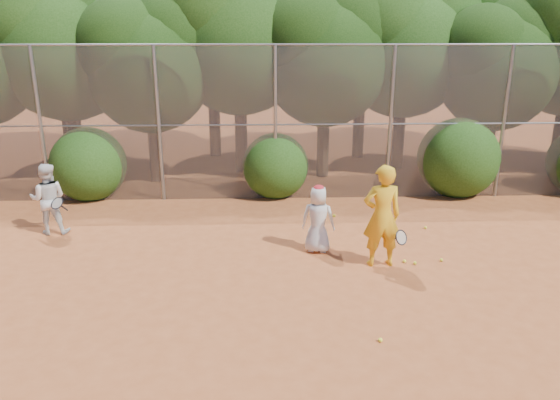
{
  "coord_description": "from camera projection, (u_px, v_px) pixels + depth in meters",
  "views": [
    {
      "loc": [
        -1.36,
        -8.01,
        4.57
      ],
      "look_at": [
        -1.0,
        2.5,
        1.1
      ],
      "focal_mm": 35.0,
      "sensor_mm": 36.0,
      "label": 1
    }
  ],
  "objects": [
    {
      "name": "ground",
      "position": [
        345.0,
        309.0,
        9.08
      ],
      "size": [
        80.0,
        80.0,
        0.0
      ],
      "primitive_type": "plane",
      "color": "#A24D24",
      "rests_on": "ground"
    },
    {
      "name": "fence_back",
      "position": [
        309.0,
        122.0,
        14.13
      ],
      "size": [
        20.05,
        0.09,
        4.03
      ],
      "color": "gray",
      "rests_on": "ground"
    },
    {
      "name": "tree_1",
      "position": [
        66.0,
        35.0,
        15.65
      ],
      "size": [
        4.64,
        4.03,
        6.35
      ],
      "color": "black",
      "rests_on": "ground"
    },
    {
      "name": "tree_2",
      "position": [
        150.0,
        57.0,
        15.25
      ],
      "size": [
        3.99,
        3.47,
        5.47
      ],
      "color": "black",
      "rests_on": "ground"
    },
    {
      "name": "tree_3",
      "position": [
        241.0,
        26.0,
        16.03
      ],
      "size": [
        4.89,
        4.26,
        6.7
      ],
      "color": "black",
      "rests_on": "ground"
    },
    {
      "name": "tree_4",
      "position": [
        327.0,
        50.0,
        15.73
      ],
      "size": [
        4.19,
        3.64,
        5.73
      ],
      "color": "black",
      "rests_on": "ground"
    },
    {
      "name": "tree_5",
      "position": [
        407.0,
        38.0,
        16.49
      ],
      "size": [
        4.51,
        3.92,
        6.17
      ],
      "color": "black",
      "rests_on": "ground"
    },
    {
      "name": "tree_6",
      "position": [
        499.0,
        60.0,
        15.79
      ],
      "size": [
        3.86,
        3.36,
        5.29
      ],
      "color": "black",
      "rests_on": "ground"
    },
    {
      "name": "tree_9",
      "position": [
        59.0,
        28.0,
        17.75
      ],
      "size": [
        4.83,
        4.2,
        6.62
      ],
      "color": "black",
      "rests_on": "ground"
    },
    {
      "name": "tree_10",
      "position": [
        213.0,
        18.0,
        18.01
      ],
      "size": [
        5.15,
        4.48,
        7.06
      ],
      "color": "black",
      "rests_on": "ground"
    },
    {
      "name": "tree_11",
      "position": [
        364.0,
        33.0,
        17.94
      ],
      "size": [
        4.64,
        4.03,
        6.35
      ],
      "color": "black",
      "rests_on": "ground"
    },
    {
      "name": "tree_12",
      "position": [
        493.0,
        22.0,
        18.55
      ],
      "size": [
        5.02,
        4.37,
        6.88
      ],
      "color": "black",
      "rests_on": "ground"
    },
    {
      "name": "bush_0",
      "position": [
        88.0,
        161.0,
        14.55
      ],
      "size": [
        2.0,
        2.0,
        2.0
      ],
      "primitive_type": "sphere",
      "color": "#1B3F0F",
      "rests_on": "ground"
    },
    {
      "name": "bush_1",
      "position": [
        275.0,
        163.0,
        14.74
      ],
      "size": [
        1.8,
        1.8,
        1.8
      ],
      "primitive_type": "sphere",
      "color": "#1B3F0F",
      "rests_on": "ground"
    },
    {
      "name": "bush_2",
      "position": [
        459.0,
        154.0,
        14.84
      ],
      "size": [
        2.2,
        2.2,
        2.2
      ],
      "primitive_type": "sphere",
      "color": "#1B3F0F",
      "rests_on": "ground"
    },
    {
      "name": "player_yellow",
      "position": [
        382.0,
        216.0,
        10.42
      ],
      "size": [
        0.9,
        0.62,
        2.03
      ],
      "rotation": [
        0.0,
        0.0,
        3.22
      ],
      "color": "gold",
      "rests_on": "ground"
    },
    {
      "name": "player_teen",
      "position": [
        318.0,
        219.0,
        11.15
      ],
      "size": [
        0.77,
        0.6,
        1.43
      ],
      "rotation": [
        0.0,
        0.0,
        2.9
      ],
      "color": "silver",
      "rests_on": "ground"
    },
    {
      "name": "player_white",
      "position": [
        48.0,
        199.0,
        12.09
      ],
      "size": [
        0.91,
        0.81,
        1.61
      ],
      "rotation": [
        0.0,
        0.0,
        3.25
      ],
      "color": "white",
      "rests_on": "ground"
    },
    {
      "name": "ball_0",
      "position": [
        404.0,
        261.0,
        10.8
      ],
      "size": [
        0.07,
        0.07,
        0.07
      ],
      "primitive_type": "sphere",
      "color": "yellow",
      "rests_on": "ground"
    },
    {
      "name": "ball_1",
      "position": [
        441.0,
        260.0,
        10.86
      ],
      "size": [
        0.07,
        0.07,
        0.07
      ],
      "primitive_type": "sphere",
      "color": "yellow",
      "rests_on": "ground"
    },
    {
      "name": "ball_2",
      "position": [
        380.0,
        340.0,
        8.14
      ],
      "size": [
        0.07,
        0.07,
        0.07
      ],
      "primitive_type": "sphere",
      "color": "yellow",
      "rests_on": "ground"
    },
    {
      "name": "ball_3",
      "position": [
        415.0,
        263.0,
        10.72
      ],
      "size": [
        0.07,
        0.07,
        0.07
      ],
      "primitive_type": "sphere",
      "color": "yellow",
      "rests_on": "ground"
    },
    {
      "name": "ball_4",
      "position": [
        426.0,
        228.0,
        12.55
      ],
      "size": [
        0.07,
        0.07,
        0.07
      ],
      "primitive_type": "sphere",
      "color": "yellow",
      "rests_on": "ground"
    }
  ]
}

